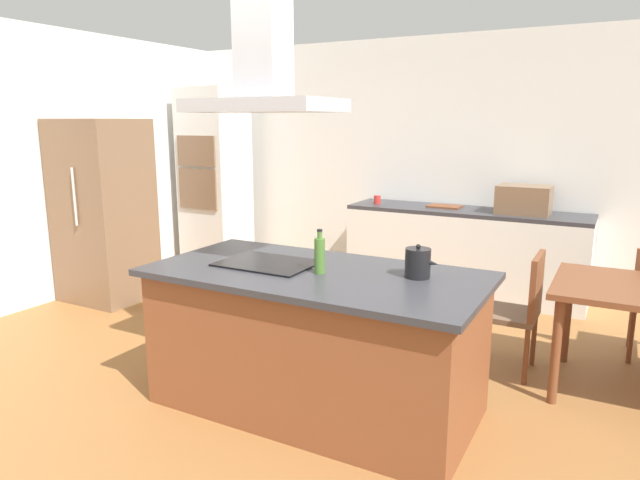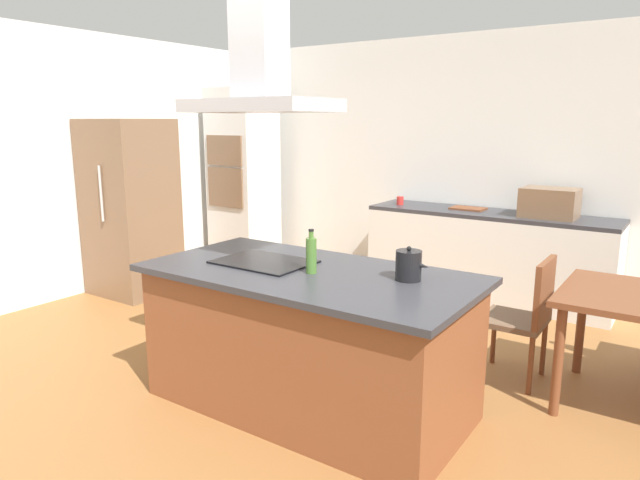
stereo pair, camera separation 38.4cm
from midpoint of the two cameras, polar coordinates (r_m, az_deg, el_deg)
name	(u,v)px [view 1 (the left image)]	position (r m, az deg, el deg)	size (l,w,h in m)	color
ground	(398,331)	(5.00, 5.76, -9.19)	(16.00, 16.00, 0.00)	#936033
wall_back	(459,163)	(6.33, 12.22, 7.64)	(7.20, 0.10, 2.70)	white
wall_left	(70,165)	(6.48, -25.57, 6.85)	(0.10, 8.80, 2.70)	white
kitchen_island	(316,339)	(3.58, -3.57, -10.09)	(2.07, 1.05, 0.90)	brown
cooktop	(267,263)	(3.63, -8.38, -2.37)	(0.60, 0.44, 0.01)	black
tea_kettle	(418,263)	(3.29, 6.64, -2.36)	(0.20, 0.15, 0.20)	black
olive_oil_bottle	(320,255)	(3.36, -3.31, -1.54)	(0.06, 0.06, 0.27)	#47722D
back_counter	(464,252)	(6.06, 12.65, -1.19)	(2.45, 0.62, 0.90)	silver
countertop_microwave	(524,200)	(5.83, 18.23, 3.90)	(0.50, 0.38, 0.28)	brown
coffee_mug_red	(377,200)	(6.25, 4.07, 4.09)	(0.08, 0.08, 0.09)	red
cutting_board	(445,206)	(6.09, 10.77, 3.36)	(0.34, 0.24, 0.02)	brown
wall_oven_stack	(215,178)	(7.22, -12.14, 6.16)	(0.70, 0.66, 2.20)	silver
refrigerator	(104,211)	(6.14, -22.77, 2.72)	(0.80, 0.73, 1.82)	brown
chair_at_left_end	(519,305)	(4.22, 17.12, -6.38)	(0.42, 0.42, 0.89)	brown
range_hood	(264,69)	(3.54, -8.99, 16.75)	(0.90, 0.55, 0.78)	#ADADB2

